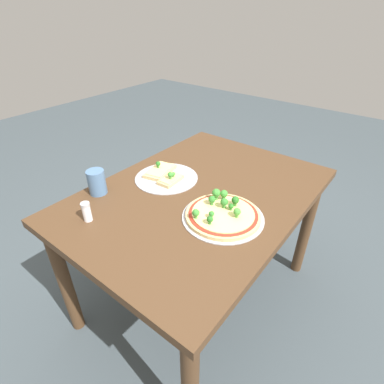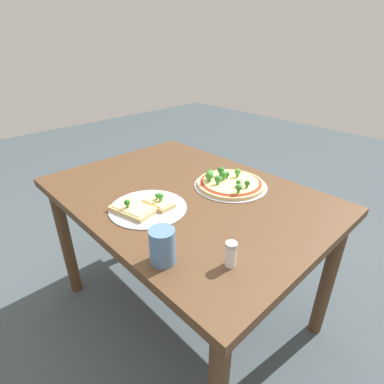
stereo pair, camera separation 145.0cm
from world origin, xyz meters
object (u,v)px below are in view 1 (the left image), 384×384
pizza_tray_slice (165,175)px  drinking_cup (97,182)px  pizza_tray_whole (223,214)px  dining_table (199,208)px  condiment_shaker (87,212)px

pizza_tray_slice → drinking_cup: drinking_cup is taller
pizza_tray_slice → drinking_cup: 0.32m
pizza_tray_whole → dining_table: bearing=-116.4°
pizza_tray_slice → condiment_shaker: (0.44, -0.01, 0.03)m
pizza_tray_whole → drinking_cup: (0.19, -0.53, 0.04)m
pizza_tray_slice → drinking_cup: (0.29, -0.14, 0.05)m
condiment_shaker → pizza_tray_slice: bearing=179.0°
pizza_tray_slice → dining_table: bearing=88.8°
pizza_tray_whole → drinking_cup: drinking_cup is taller
dining_table → condiment_shaker: bearing=-26.9°
pizza_tray_whole → pizza_tray_slice: bearing=-103.6°
pizza_tray_whole → drinking_cup: bearing=-70.2°
dining_table → pizza_tray_slice: size_ratio=3.93×
pizza_tray_slice → condiment_shaker: size_ratio=3.76×
dining_table → pizza_tray_whole: bearing=63.6°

